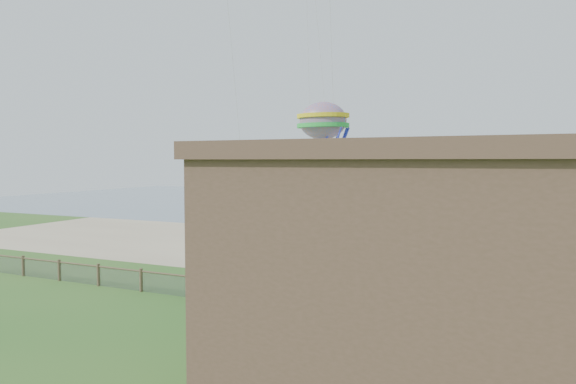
% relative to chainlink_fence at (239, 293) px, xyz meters
% --- Properties ---
extents(ground, '(160.00, 160.00, 0.00)m').
position_rel_chainlink_fence_xyz_m(ground, '(0.00, -6.00, -0.55)').
color(ground, '#295F20').
rests_on(ground, ground).
extents(sand_beach, '(72.00, 20.00, 0.02)m').
position_rel_chainlink_fence_xyz_m(sand_beach, '(0.00, 16.00, -0.55)').
color(sand_beach, tan).
rests_on(sand_beach, ground).
extents(ocean, '(160.00, 68.00, 0.02)m').
position_rel_chainlink_fence_xyz_m(ocean, '(0.00, 60.00, -0.55)').
color(ocean, slate).
rests_on(ocean, ground).
extents(chainlink_fence, '(36.20, 0.20, 1.25)m').
position_rel_chainlink_fence_xyz_m(chainlink_fence, '(0.00, 0.00, 0.00)').
color(chainlink_fence, brown).
rests_on(chainlink_fence, ground).
extents(motel, '(15.00, 10.00, 7.00)m').
position_rel_chainlink_fence_xyz_m(motel, '(13.00, -7.00, 2.95)').
color(motel, brown).
rests_on(motel, ground).
extents(motel_deck, '(15.00, 2.00, 0.50)m').
position_rel_chainlink_fence_xyz_m(motel_deck, '(13.00, -1.00, -0.30)').
color(motel_deck, brown).
rests_on(motel_deck, ground).
extents(picnic_table, '(1.90, 1.58, 0.71)m').
position_rel_chainlink_fence_xyz_m(picnic_table, '(2.97, -2.73, -0.20)').
color(picnic_table, brown).
rests_on(picnic_table, ground).
extents(octopus_kite, '(3.29, 2.39, 6.56)m').
position_rel_chainlink_fence_xyz_m(octopus_kite, '(1.71, 6.92, 7.08)').
color(octopus_kite, orange).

